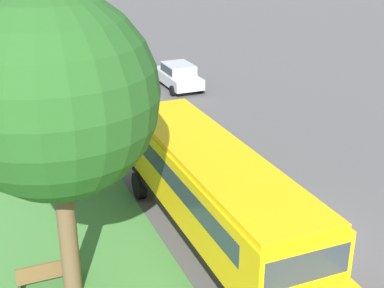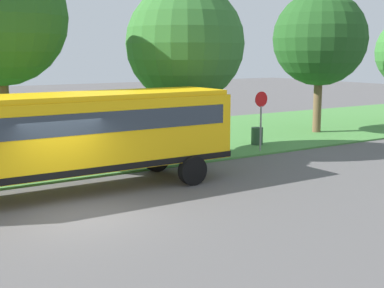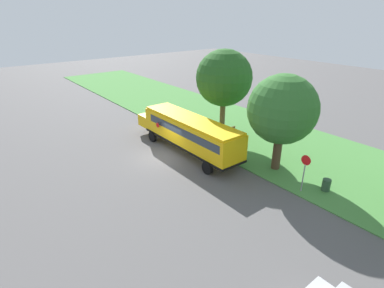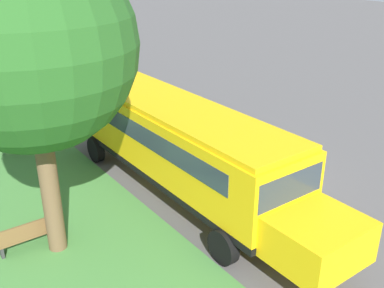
{
  "view_description": "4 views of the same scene",
  "coord_description": "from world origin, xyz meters",
  "px_view_note": "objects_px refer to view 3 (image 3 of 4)",
  "views": [
    {
      "loc": [
        -8.75,
        -12.68,
        9.51
      ],
      "look_at": [
        -1.11,
        5.75,
        1.28
      ],
      "focal_mm": 50.0,
      "sensor_mm": 36.0,
      "label": 1
    },
    {
      "loc": [
        13.55,
        -5.08,
        4.43
      ],
      "look_at": [
        -2.71,
        5.43,
        1.11
      ],
      "focal_mm": 50.0,
      "sensor_mm": 36.0,
      "label": 2
    },
    {
      "loc": [
        11.83,
        19.34,
        11.11
      ],
      "look_at": [
        -1.13,
        2.8,
        1.89
      ],
      "focal_mm": 28.0,
      "sensor_mm": 36.0,
      "label": 3
    },
    {
      "loc": [
        -10.25,
        -10.84,
        7.76
      ],
      "look_at": [
        -1.42,
        1.23,
        1.28
      ],
      "focal_mm": 42.0,
      "sensor_mm": 36.0,
      "label": 4
    }
  ],
  "objects_px": {
    "school_bus": "(188,131)",
    "stop_sign": "(304,169)",
    "oak_tree_beside_bus": "(225,78)",
    "oak_tree_roadside_mid": "(282,108)",
    "trash_bin": "(326,185)",
    "park_bench": "(230,132)"
  },
  "relations": [
    {
      "from": "oak_tree_roadside_mid",
      "to": "stop_sign",
      "type": "relative_size",
      "value": 2.68
    },
    {
      "from": "oak_tree_beside_bus",
      "to": "oak_tree_roadside_mid",
      "type": "bearing_deg",
      "value": 80.38
    },
    {
      "from": "stop_sign",
      "to": "park_bench",
      "type": "xyz_separation_m",
      "value": [
        -3.18,
        -9.99,
        -1.26
      ]
    },
    {
      "from": "school_bus",
      "to": "oak_tree_roadside_mid",
      "type": "xyz_separation_m",
      "value": [
        -3.47,
        6.5,
        2.95
      ]
    },
    {
      "from": "oak_tree_beside_bus",
      "to": "stop_sign",
      "type": "bearing_deg",
      "value": 76.07
    },
    {
      "from": "school_bus",
      "to": "stop_sign",
      "type": "xyz_separation_m",
      "value": [
        -2.1,
        9.76,
        -0.19
      ]
    },
    {
      "from": "park_bench",
      "to": "oak_tree_roadside_mid",
      "type": "bearing_deg",
      "value": 74.95
    },
    {
      "from": "oak_tree_beside_bus",
      "to": "oak_tree_roadside_mid",
      "type": "xyz_separation_m",
      "value": [
        1.21,
        7.16,
        -0.83
      ]
    },
    {
      "from": "school_bus",
      "to": "park_bench",
      "type": "xyz_separation_m",
      "value": [
        -5.28,
        -0.23,
        -1.45
      ]
    },
    {
      "from": "oak_tree_beside_bus",
      "to": "trash_bin",
      "type": "distance_m",
      "value": 12.6
    },
    {
      "from": "school_bus",
      "to": "oak_tree_beside_bus",
      "type": "height_order",
      "value": "oak_tree_beside_bus"
    },
    {
      "from": "oak_tree_roadside_mid",
      "to": "oak_tree_beside_bus",
      "type": "bearing_deg",
      "value": -99.62
    },
    {
      "from": "trash_bin",
      "to": "oak_tree_beside_bus",
      "type": "bearing_deg",
      "value": -95.98
    },
    {
      "from": "oak_tree_beside_bus",
      "to": "park_bench",
      "type": "bearing_deg",
      "value": 144.08
    },
    {
      "from": "school_bus",
      "to": "stop_sign",
      "type": "relative_size",
      "value": 4.53
    },
    {
      "from": "oak_tree_roadside_mid",
      "to": "trash_bin",
      "type": "relative_size",
      "value": 8.15
    },
    {
      "from": "oak_tree_beside_bus",
      "to": "school_bus",
      "type": "bearing_deg",
      "value": 8.03
    },
    {
      "from": "stop_sign",
      "to": "trash_bin",
      "type": "xyz_separation_m",
      "value": [
        -1.39,
        0.97,
        -1.29
      ]
    },
    {
      "from": "oak_tree_roadside_mid",
      "to": "trash_bin",
      "type": "distance_m",
      "value": 6.12
    },
    {
      "from": "oak_tree_roadside_mid",
      "to": "school_bus",
      "type": "bearing_deg",
      "value": -61.88
    },
    {
      "from": "stop_sign",
      "to": "trash_bin",
      "type": "height_order",
      "value": "stop_sign"
    },
    {
      "from": "school_bus",
      "to": "oak_tree_beside_bus",
      "type": "xyz_separation_m",
      "value": [
        -4.68,
        -0.66,
        3.78
      ]
    }
  ]
}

